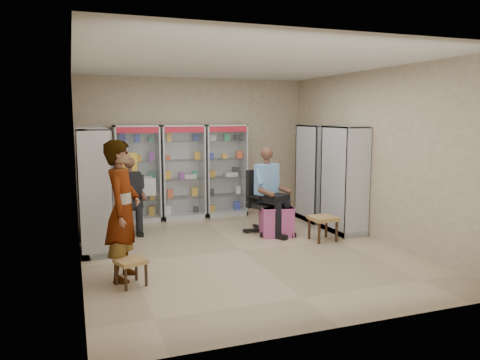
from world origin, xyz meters
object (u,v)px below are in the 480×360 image
object	(u,v)px
cabinet_back_left	(137,174)
cabinet_left_near	(95,191)
woven_stool_a	(323,228)
cabinet_back_right	(225,170)
woven_stool_b	(131,272)
cabinet_back_mid	(183,172)
cabinet_right_far	(316,173)
cabinet_left_far	(92,182)
seated_shopkeeper	(266,193)
wooden_chair	(130,206)
office_chair	(265,202)
standing_man	(123,210)
pink_trunk	(276,221)
cabinet_right_near	(344,180)

from	to	relation	value
cabinet_back_left	cabinet_left_near	xyz separation A→B (m)	(-0.93, -2.03, 0.00)
woven_stool_a	cabinet_back_right	bearing A→B (deg)	109.94
cabinet_back_right	woven_stool_b	distance (m)	4.58
cabinet_back_mid	cabinet_right_far	xyz separation A→B (m)	(2.58, -1.13, 0.00)
cabinet_back_right	cabinet_left_far	world-z (taller)	same
seated_shopkeeper	wooden_chair	bearing A→B (deg)	130.92
cabinet_left_near	office_chair	xyz separation A→B (m)	(3.04, 0.27, -0.40)
seated_shopkeeper	cabinet_back_mid	bearing A→B (deg)	98.16
standing_man	woven_stool_a	bearing A→B (deg)	-55.18
cabinet_back_right	wooden_chair	xyz separation A→B (m)	(-2.15, -0.73, -0.53)
cabinet_left_near	woven_stool_a	bearing A→B (deg)	80.87
cabinet_left_far	cabinet_back_mid	bearing A→B (deg)	116.32
cabinet_back_left	standing_man	size ratio (longest dim) A/B	1.06
office_chair	cabinet_left_near	bearing A→B (deg)	160.61
cabinet_left_far	cabinet_back_left	bearing A→B (deg)	135.00
cabinet_left_near	woven_stool_a	xyz separation A→B (m)	(3.79, -0.61, -0.78)
office_chair	cabinet_back_right	bearing A→B (deg)	72.32
cabinet_left_far	woven_stool_b	bearing A→B (deg)	6.68
pink_trunk	woven_stool_a	world-z (taller)	pink_trunk
cabinet_left_far	pink_trunk	distance (m)	3.43
cabinet_back_mid	cabinet_left_far	bearing A→B (deg)	-153.68
cabinet_right_far	seated_shopkeeper	size ratio (longest dim) A/B	1.32
cabinet_back_left	cabinet_left_far	size ratio (longest dim) A/B	1.00
cabinet_left_far	pink_trunk	size ratio (longest dim) A/B	3.55
cabinet_left_far	office_chair	world-z (taller)	cabinet_left_far
cabinet_left_near	office_chair	world-z (taller)	cabinet_left_near
cabinet_back_left	woven_stool_b	bearing A→B (deg)	-99.09
cabinet_back_left	cabinet_back_right	xyz separation A→B (m)	(1.90, 0.00, 0.00)
wooden_chair	woven_stool_a	bearing A→B (deg)	-31.56
cabinet_left_near	wooden_chair	xyz separation A→B (m)	(0.68, 1.30, -0.53)
cabinet_back_right	cabinet_back_mid	bearing A→B (deg)	180.00
cabinet_back_left	standing_man	distance (m)	3.50
pink_trunk	cabinet_right_far	bearing A→B (deg)	34.41
cabinet_back_mid	woven_stool_b	xyz separation A→B (m)	(-1.55, -3.75, -0.82)
cabinet_back_right	woven_stool_a	world-z (taller)	cabinet_back_right
pink_trunk	standing_man	distance (m)	3.29
wooden_chair	cabinet_back_left	bearing A→B (deg)	71.10
seated_shopkeeper	woven_stool_a	distance (m)	1.24
cabinet_back_mid	standing_man	xyz separation A→B (m)	(-1.60, -3.44, -0.06)
pink_trunk	standing_man	bearing A→B (deg)	-153.74
cabinet_left_near	office_chair	bearing A→B (deg)	95.02
pink_trunk	woven_stool_b	xyz separation A→B (m)	(-2.84, -1.73, -0.09)
cabinet_left_near	woven_stool_b	size ratio (longest dim) A/B	5.68
pink_trunk	woven_stool_a	distance (m)	0.88
cabinet_back_left	cabinet_right_near	xyz separation A→B (m)	(3.53, -2.23, 0.00)
cabinet_right_far	seated_shopkeeper	xyz separation A→B (m)	(-1.42, -0.68, -0.24)
pink_trunk	woven_stool_a	xyz separation A→B (m)	(0.62, -0.62, -0.05)
cabinet_right_far	woven_stool_b	xyz separation A→B (m)	(-4.13, -2.62, -0.82)
cabinet_back_left	pink_trunk	bearing A→B (deg)	-41.99
cabinet_back_left	office_chair	distance (m)	2.78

